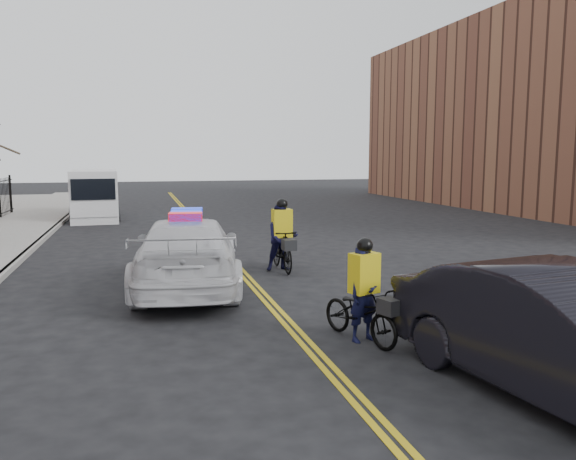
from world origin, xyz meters
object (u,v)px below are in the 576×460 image
at_px(cargo_van, 95,195).
at_px(cyclist_far, 282,242).
at_px(police_cruiser, 187,253).
at_px(dark_sedan, 565,336).
at_px(cyclist_near, 364,305).

relative_size(cargo_van, cyclist_far, 2.97).
distance_m(police_cruiser, cyclist_far, 3.02).
bearing_deg(police_cruiser, dark_sedan, 125.55).
relative_size(dark_sedan, cargo_van, 0.88).
distance_m(dark_sedan, cyclist_near, 3.20).
distance_m(cargo_van, cyclist_near, 21.19).
bearing_deg(cargo_van, cyclist_far, -71.19).
height_order(cargo_van, cyclist_far, cargo_van).
distance_m(dark_sedan, cyclist_far, 8.87).
bearing_deg(dark_sedan, cargo_van, 97.54).
xyz_separation_m(cargo_van, cyclist_far, (5.72, -14.46, -0.40)).
bearing_deg(cyclist_far, police_cruiser, -152.09).
bearing_deg(cargo_van, dark_sedan, -75.72).
height_order(police_cruiser, dark_sedan, police_cruiser).
bearing_deg(cyclist_near, police_cruiser, 100.31).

